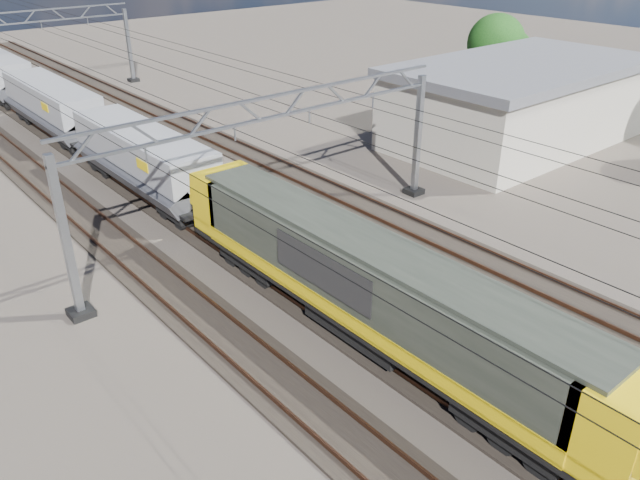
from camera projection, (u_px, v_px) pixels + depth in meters
ground at (333, 276)px, 26.94m from camera, size 160.00×160.00×0.00m
track_outer_west at (213, 326)px, 23.48m from camera, size 2.60×140.00×0.30m
track_loco at (297, 290)px, 25.76m from camera, size 2.60×140.00×0.30m
track_inner_east at (367, 260)px, 28.05m from camera, size 2.60×140.00×0.30m
track_outer_east at (426, 235)px, 30.34m from camera, size 2.60×140.00×0.30m
catenary_gantry_mid at (275, 166)px, 27.89m from camera, size 19.90×0.90×7.11m
catenary_gantry_far at (22, 51)px, 52.44m from camera, size 19.90×0.90×7.11m
overhead_wires at (224, 107)px, 29.77m from camera, size 12.03×140.00×0.53m
locomotive at (369, 284)px, 21.89m from camera, size 2.76×21.10×3.62m
hopper_wagon_lead at (143, 156)px, 34.00m from camera, size 3.38×13.00×3.25m
hopper_wagon_mid at (53, 104)px, 43.68m from camera, size 3.38×13.00×3.25m
industrial_shed at (519, 102)px, 42.37m from camera, size 18.60×10.60×5.40m
tree_far at (500, 45)px, 51.63m from camera, size 5.24×4.84×7.07m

